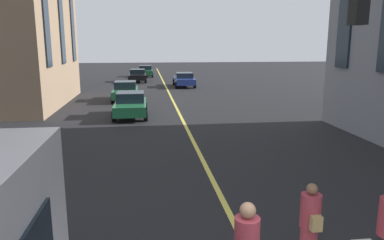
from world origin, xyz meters
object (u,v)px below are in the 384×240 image
at_px(car_black_parked_a, 138,75).
at_px(car_green_far, 125,91).
at_px(car_green_near, 131,105).
at_px(pedestrian_far, 310,225).
at_px(car_blue_parked_b, 184,79).
at_px(car_green_trailing, 145,71).

height_order(car_black_parked_a, car_green_far, car_green_far).
bearing_deg(car_black_parked_a, car_green_far, 177.32).
bearing_deg(car_black_parked_a, car_green_near, 179.90).
height_order(car_black_parked_a, pedestrian_far, pedestrian_far).
height_order(car_blue_parked_b, car_green_far, car_green_far).
distance_m(car_blue_parked_b, car_green_far, 9.84).
bearing_deg(car_green_near, pedestrian_far, -165.64).
relative_size(car_blue_parked_b, pedestrian_far, 2.73).
relative_size(car_blue_parked_b, car_green_far, 1.13).
bearing_deg(car_blue_parked_b, car_green_near, 162.55).
bearing_deg(car_green_trailing, car_black_parked_a, 172.14).
distance_m(car_blue_parked_b, pedestrian_far, 29.70).
bearing_deg(pedestrian_far, car_green_near, 14.36).
distance_m(car_green_trailing, car_green_near, 26.46).
relative_size(car_green_far, pedestrian_far, 2.42).
relative_size(car_black_parked_a, car_green_trailing, 1.13).
relative_size(car_black_parked_a, pedestrian_far, 2.73).
height_order(car_green_near, pedestrian_far, pedestrian_far).
distance_m(car_green_far, pedestrian_far, 21.81).
bearing_deg(car_green_trailing, pedestrian_far, -175.97).
bearing_deg(car_blue_parked_b, car_green_trailing, 17.46).
distance_m(car_green_near, car_green_far, 6.38).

